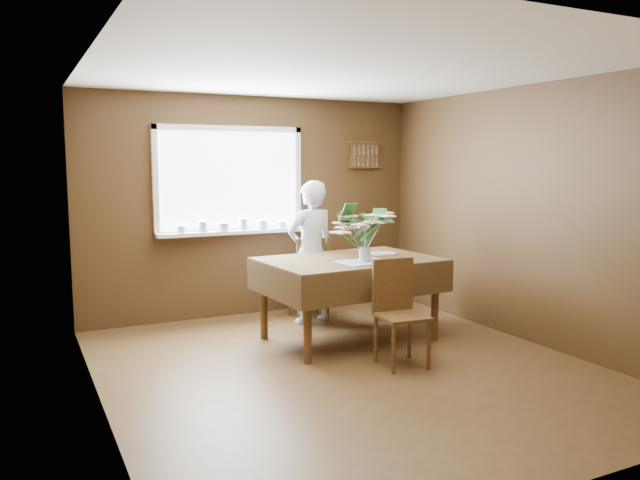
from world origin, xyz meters
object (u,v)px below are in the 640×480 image
seated_woman (311,252)px  dining_table (349,269)px  chair_near (398,307)px  chair_far (311,274)px  flower_bouquet (365,229)px

seated_woman → dining_table: bearing=87.8°
chair_near → seated_woman: seated_woman is taller
chair_far → chair_near: chair_far is taller
dining_table → seated_woman: seated_woman is taller
flower_bouquet → chair_far: bearing=91.4°
dining_table → seated_woman: (-0.05, 0.77, 0.06)m
chair_far → flower_bouquet: size_ratio=1.66×
chair_far → flower_bouquet: (0.03, -1.14, 0.62)m
dining_table → chair_far: 0.93m
chair_far → seated_woman: seated_woman is taller
seated_woman → flower_bouquet: (0.09, -1.00, 0.35)m
chair_far → seated_woman: size_ratio=0.60×
chair_far → flower_bouquet: 1.30m
flower_bouquet → chair_near: bearing=-91.4°
dining_table → seated_woman: 0.78m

